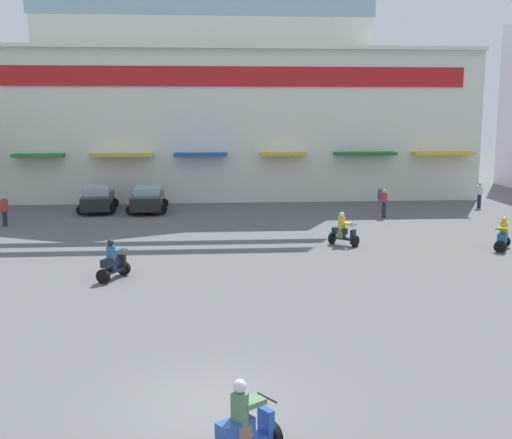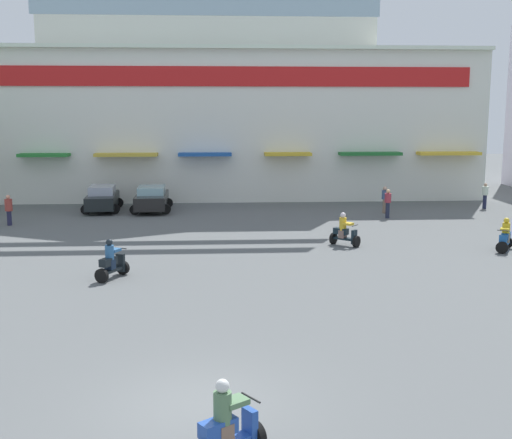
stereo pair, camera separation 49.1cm
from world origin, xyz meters
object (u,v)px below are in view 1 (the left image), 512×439
(scooter_rider_9, at_px, (113,263))
(pedestrian_0, at_px, (380,198))
(parked_car_0, at_px, (98,199))
(pedestrian_1, at_px, (4,209))
(scooter_rider_3, at_px, (244,427))
(pedestrian_3, at_px, (480,194))
(pedestrian_2, at_px, (384,201))
(parked_car_1, at_px, (148,199))
(scooter_rider_8, at_px, (503,237))
(scooter_rider_2, at_px, (343,232))

(scooter_rider_9, xyz_separation_m, pedestrian_0, (13.84, 14.44, 0.31))
(parked_car_0, distance_m, pedestrian_1, 6.32)
(parked_car_0, relative_size, scooter_rider_9, 2.88)
(scooter_rider_3, height_order, pedestrian_0, pedestrian_0)
(pedestrian_1, bearing_deg, pedestrian_3, 8.71)
(scooter_rider_9, bearing_deg, pedestrian_2, 43.02)
(parked_car_1, bearing_deg, scooter_rider_8, -36.84)
(pedestrian_0, height_order, pedestrian_3, pedestrian_0)
(scooter_rider_3, relative_size, pedestrian_1, 0.93)
(parked_car_1, distance_m, scooter_rider_2, 14.55)
(scooter_rider_2, height_order, pedestrian_3, pedestrian_3)
(parked_car_1, height_order, scooter_rider_2, parked_car_1)
(pedestrian_2, xyz_separation_m, pedestrian_3, (7.01, 3.20, -0.04))
(scooter_rider_2, xyz_separation_m, scooter_rider_8, (6.79, -1.55, -0.02))
(scooter_rider_9, bearing_deg, pedestrian_0, 46.21)
(scooter_rider_2, bearing_deg, parked_car_1, 131.95)
(scooter_rider_3, xyz_separation_m, pedestrian_3, (16.59, 28.56, 0.28))
(parked_car_1, xyz_separation_m, pedestrian_2, (13.67, -3.47, 0.17))
(parked_car_0, bearing_deg, pedestrian_2, -12.61)
(scooter_rider_3, relative_size, scooter_rider_8, 1.05)
(scooter_rider_9, distance_m, pedestrian_3, 25.98)
(pedestrian_1, xyz_separation_m, pedestrian_2, (20.80, 1.06, 0.02))
(scooter_rider_2, xyz_separation_m, pedestrian_1, (-16.86, 6.29, 0.31))
(pedestrian_2, distance_m, pedestrian_3, 7.71)
(scooter_rider_3, xyz_separation_m, pedestrian_0, (9.86, 27.14, 0.30))
(pedestrian_0, bearing_deg, scooter_rider_3, -109.96)
(parked_car_1, distance_m, pedestrian_2, 14.10)
(parked_car_0, xyz_separation_m, scooter_rider_9, (3.12, -16.39, -0.16))
(parked_car_1, bearing_deg, pedestrian_1, -147.59)
(pedestrian_0, bearing_deg, pedestrian_3, 11.93)
(scooter_rider_8, bearing_deg, scooter_rider_2, 167.14)
(pedestrian_0, bearing_deg, parked_car_0, 173.43)
(scooter_rider_2, height_order, pedestrian_0, pedestrian_0)
(parked_car_1, distance_m, pedestrian_0, 14.05)
(scooter_rider_2, relative_size, pedestrian_3, 0.95)
(scooter_rider_8, distance_m, pedestrian_0, 10.99)
(pedestrian_2, bearing_deg, scooter_rider_9, -136.98)
(parked_car_0, relative_size, scooter_rider_8, 3.04)
(parked_car_1, bearing_deg, pedestrian_0, -6.92)
(scooter_rider_8, distance_m, pedestrian_1, 24.92)
(scooter_rider_3, height_order, pedestrian_3, pedestrian_3)
(pedestrian_3, bearing_deg, scooter_rider_3, -120.15)
(scooter_rider_9, bearing_deg, scooter_rider_2, 28.89)
(parked_car_0, height_order, scooter_rider_3, parked_car_0)
(scooter_rider_3, distance_m, pedestrian_2, 27.11)
(pedestrian_2, bearing_deg, pedestrian_1, -177.09)
(parked_car_1, relative_size, pedestrian_1, 2.69)
(parked_car_0, distance_m, parked_car_1, 3.02)
(parked_car_0, height_order, pedestrian_2, pedestrian_2)
(pedestrian_1, bearing_deg, scooter_rider_3, -65.21)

